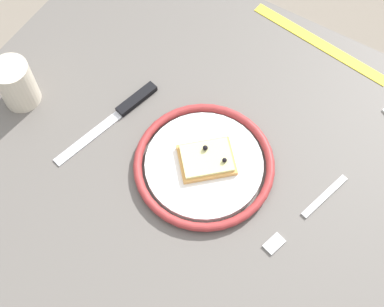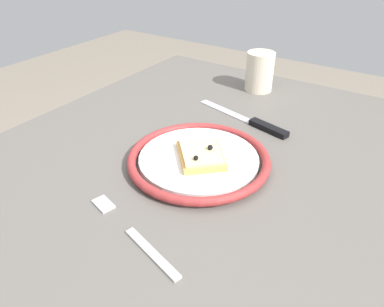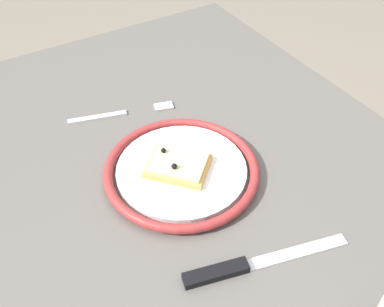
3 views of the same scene
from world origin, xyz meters
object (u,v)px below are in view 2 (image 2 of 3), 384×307
object	(u,v)px
plate	(199,159)
knife	(256,123)
dining_table	(198,207)
fork	(132,233)
pizza_slice_near	(200,154)
cup	(260,72)

from	to	relation	value
plate	knife	world-z (taller)	plate
dining_table	fork	distance (m)	0.21
pizza_slice_near	knife	world-z (taller)	pizza_slice_near
dining_table	cup	size ratio (longest dim) A/B	10.34
fork	knife	bearing A→B (deg)	-1.02
plate	knife	xyz separation A→B (m)	(0.19, -0.02, -0.01)
dining_table	pizza_slice_near	distance (m)	0.12
plate	cup	size ratio (longest dim) A/B	2.62
fork	dining_table	bearing A→B (deg)	3.05
dining_table	pizza_slice_near	size ratio (longest dim) A/B	8.23
fork	cup	world-z (taller)	cup
dining_table	cup	bearing A→B (deg)	9.27
pizza_slice_near	fork	size ratio (longest dim) A/B	0.62
pizza_slice_near	cup	world-z (taller)	cup
dining_table	cup	distance (m)	0.41
fork	plate	bearing A→B (deg)	4.51
pizza_slice_near	fork	distance (m)	0.20
dining_table	pizza_slice_near	world-z (taller)	pizza_slice_near
dining_table	knife	size ratio (longest dim) A/B	4.22
knife	cup	distance (m)	0.20
plate	knife	distance (m)	0.19
dining_table	fork	size ratio (longest dim) A/B	5.06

